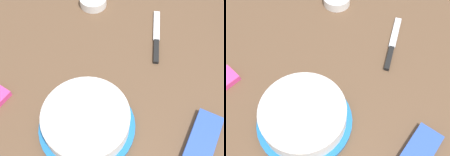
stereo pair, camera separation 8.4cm
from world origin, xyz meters
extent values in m
plane|color=brown|center=(0.00, 0.00, 0.00)|extent=(1.54, 1.54, 0.00)
cylinder|color=#1E6BB2|center=(-0.24, 0.01, 0.01)|extent=(0.27, 0.27, 0.01)
cylinder|color=pink|center=(-0.24, 0.01, 0.04)|extent=(0.21, 0.21, 0.05)
cylinder|color=white|center=(-0.24, 0.01, 0.04)|extent=(0.23, 0.23, 0.06)
ellipsoid|color=white|center=(-0.24, 0.01, 0.08)|extent=(0.23, 0.23, 0.03)
cube|color=silver|center=(0.20, -0.04, 0.01)|extent=(0.14, 0.06, 0.00)
cube|color=black|center=(0.09, -0.08, 0.01)|extent=(0.10, 0.05, 0.01)
cylinder|color=white|center=(0.21, 0.21, 0.02)|extent=(0.10, 0.10, 0.03)
cylinder|color=orange|center=(0.21, 0.21, 0.02)|extent=(0.08, 0.08, 0.01)
cube|color=#2D51B2|center=(-0.15, -0.30, 0.01)|extent=(0.16, 0.08, 0.02)
camera|label=1|loc=(-0.51, -0.18, 0.74)|focal=45.24mm
camera|label=2|loc=(-0.47, -0.26, 0.74)|focal=45.24mm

